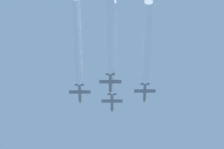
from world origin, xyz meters
name	(u,v)px	position (x,y,z in m)	size (l,w,h in m)	color
jet_lead	(112,102)	(0.11, 8.52, 226.98)	(8.72, 12.70, 3.05)	slate
jet_left_wingman	(80,93)	(-12.91, 0.94, 225.26)	(8.72, 12.70, 3.05)	slate
jet_right_wingman	(145,92)	(13.33, 0.42, 225.31)	(8.72, 12.70, 3.05)	slate
jet_slot	(111,83)	(-0.57, -8.22, 222.53)	(8.72, 12.70, 3.05)	slate
smoke_trail_lead	(112,50)	(0.11, -22.28, 226.95)	(3.19, 50.01, 3.19)	white
smoke_trail_left_wingman	(78,43)	(-12.91, -27.80, 225.23)	(3.19, 45.88, 3.19)	white
smoke_trail_right_wingman	(147,44)	(13.33, -27.03, 225.28)	(3.19, 43.31, 3.19)	white
smoke_trail_slot	(110,26)	(-0.57, -39.12, 222.50)	(3.19, 50.23, 3.19)	white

